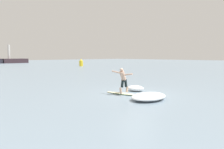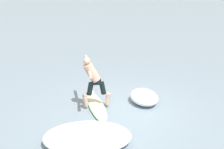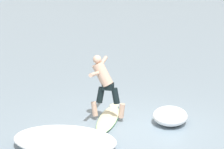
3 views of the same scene
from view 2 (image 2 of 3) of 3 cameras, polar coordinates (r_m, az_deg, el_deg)
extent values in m
plane|color=gray|center=(10.99, 0.98, -5.82)|extent=(200.00, 200.00, 0.00)
ellipsoid|color=beige|center=(11.26, -2.35, -4.85)|extent=(0.88, 2.16, 0.10)
ellipsoid|color=beige|center=(12.22, -3.35, -2.66)|extent=(0.30, 0.34, 0.08)
ellipsoid|color=#339E56|center=(11.26, -2.35, -4.85)|extent=(0.90, 2.18, 0.04)
cone|color=black|center=(10.56, -1.39, -7.43)|extent=(0.06, 0.06, 0.14)
cone|color=black|center=(10.71, -0.92, -6.99)|extent=(0.06, 0.06, 0.14)
cone|color=black|center=(10.66, -2.22, -7.13)|extent=(0.06, 0.06, 0.14)
cylinder|color=tan|center=(11.13, -4.09, -3.94)|extent=(0.19, 0.15, 0.36)
cylinder|color=black|center=(10.99, -3.35, -2.19)|extent=(0.23, 0.18, 0.40)
cylinder|color=tan|center=(11.20, -0.65, -3.71)|extent=(0.19, 0.15, 0.36)
cylinder|color=black|center=(11.03, -1.44, -2.07)|extent=(0.23, 0.18, 0.40)
cube|color=black|center=(10.92, -2.41, -1.04)|extent=(0.29, 0.23, 0.16)
cylinder|color=tan|center=(10.80, -3.12, 0.34)|extent=(0.54, 0.35, 0.63)
sphere|color=tan|center=(10.67, -3.86, 2.06)|extent=(0.20, 0.20, 0.20)
cylinder|color=tan|center=(10.35, -3.35, -0.04)|extent=(0.17, 0.61, 0.19)
cylinder|color=tan|center=(11.13, -3.87, 2.09)|extent=(0.17, 0.61, 0.19)
ellipsoid|color=white|center=(11.55, 4.91, -3.43)|extent=(1.08, 1.28, 0.38)
ellipsoid|color=white|center=(9.46, -3.79, -9.48)|extent=(2.31, 1.68, 0.36)
camera|label=1|loc=(10.14, -78.97, -12.24)|focal=35.00mm
camera|label=3|loc=(4.43, 100.17, -16.45)|focal=85.00mm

